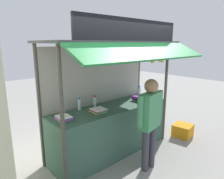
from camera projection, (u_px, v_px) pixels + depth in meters
The scene contains 15 objects.
ground_plane at pixel (112, 151), 4.15m from camera, with size 20.00×20.00×0.00m, color gray.
stall_counter at pixel (112, 129), 4.05m from camera, with size 2.52×0.73×0.95m, color #385B4C.
stall_structure at pixel (110, 76), 3.86m from camera, with size 2.72×1.53×2.56m.
water_bottle_back_right at pixel (95, 101), 3.95m from camera, with size 0.06×0.06×0.22m.
water_bottle_right at pixel (148, 91), 4.68m from camera, with size 0.08×0.08×0.28m.
water_bottle_mid_left at pixel (139, 92), 4.59m from camera, with size 0.08×0.08×0.28m.
water_bottle_far_left at pixel (79, 104), 3.76m from camera, with size 0.06×0.06×0.23m.
magazine_stack_left at pixel (64, 118), 3.25m from camera, with size 0.23×0.29×0.07m.
magazine_stack_far_right at pixel (99, 110), 3.63m from camera, with size 0.26×0.28×0.07m.
magazine_stack_front_right at pixel (139, 99), 4.35m from camera, with size 0.22×0.27×0.10m.
banana_bunch_inner_right at pixel (161, 58), 3.97m from camera, with size 0.10×0.11×0.28m.
banana_bunch_leftmost at pixel (153, 59), 3.80m from camera, with size 0.09×0.09×0.27m.
banana_bunch_rightmost at pixel (125, 59), 3.30m from camera, with size 0.09×0.09×0.23m.
vendor_person at pixel (150, 117), 3.38m from camera, with size 0.61×0.28×1.61m.
plastic_crate at pixel (183, 130), 4.80m from camera, with size 0.41×0.41×0.28m, color orange.
Camera 1 is at (-2.51, -2.81, 2.17)m, focal length 32.28 mm.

